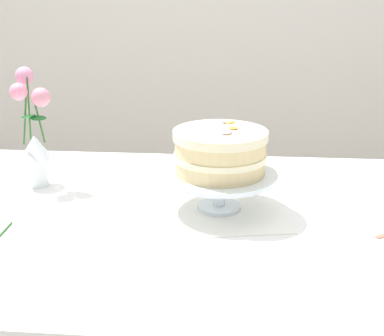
{
  "coord_description": "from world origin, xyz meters",
  "views": [
    {
      "loc": [
        0.15,
        -1.23,
        1.29
      ],
      "look_at": [
        0.04,
        0.01,
        0.86
      ],
      "focal_mm": 50.67,
      "sensor_mm": 36.0,
      "label": 1
    }
  ],
  "objects_px": {
    "layer_cake": "(220,152)",
    "flower_vase": "(34,137)",
    "cake_stand": "(220,179)",
    "dining_table": "(173,251)"
  },
  "relations": [
    {
      "from": "flower_vase",
      "to": "cake_stand",
      "type": "bearing_deg",
      "value": -14.28
    },
    {
      "from": "dining_table",
      "to": "flower_vase",
      "type": "xyz_separation_m",
      "value": [
        -0.41,
        0.2,
        0.23
      ]
    },
    {
      "from": "dining_table",
      "to": "layer_cake",
      "type": "distance_m",
      "value": 0.28
    },
    {
      "from": "dining_table",
      "to": "cake_stand",
      "type": "relative_size",
      "value": 4.83
    },
    {
      "from": "dining_table",
      "to": "cake_stand",
      "type": "height_order",
      "value": "cake_stand"
    },
    {
      "from": "dining_table",
      "to": "flower_vase",
      "type": "distance_m",
      "value": 0.51
    },
    {
      "from": "layer_cake",
      "to": "cake_stand",
      "type": "bearing_deg",
      "value": -122.21
    },
    {
      "from": "dining_table",
      "to": "layer_cake",
      "type": "bearing_deg",
      "value": 29.13
    },
    {
      "from": "layer_cake",
      "to": "flower_vase",
      "type": "bearing_deg",
      "value": 165.73
    },
    {
      "from": "cake_stand",
      "to": "flower_vase",
      "type": "distance_m",
      "value": 0.54
    }
  ]
}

